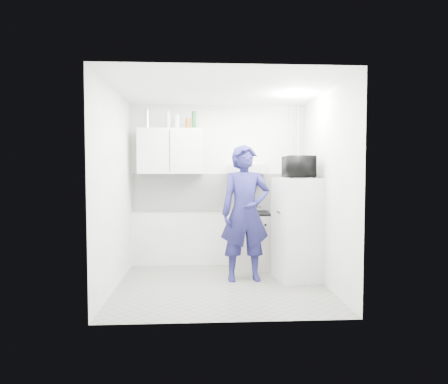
{
  "coord_description": "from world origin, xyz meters",
  "views": [
    {
      "loc": [
        -0.27,
        -5.23,
        1.54
      ],
      "look_at": [
        0.04,
        0.3,
        1.25
      ],
      "focal_mm": 32.0,
      "sensor_mm": 36.0,
      "label": 1
    }
  ],
  "objects": [
    {
      "name": "person",
      "position": [
        0.34,
        0.32,
        0.95
      ],
      "size": [
        0.73,
        0.51,
        1.91
      ],
      "primitive_type": "imported",
      "rotation": [
        0.0,
        0.0,
        0.08
      ],
      "color": "#1B1A4E",
      "rests_on": "floor"
    },
    {
      "name": "stove_top",
      "position": [
        0.55,
        1.0,
        0.87
      ],
      "size": [
        0.51,
        0.51,
        0.03
      ],
      "primitive_type": "cube",
      "color": "black",
      "rests_on": "stove"
    },
    {
      "name": "wall_back",
      "position": [
        0.0,
        1.25,
        1.3
      ],
      "size": [
        2.8,
        0.0,
        2.8
      ],
      "primitive_type": "plane",
      "rotation": [
        1.57,
        0.0,
        0.0
      ],
      "color": "white",
      "rests_on": "floor"
    },
    {
      "name": "ceiling_spot_fixture",
      "position": [
        1.0,
        0.2,
        2.57
      ],
      "size": [
        0.1,
        0.1,
        0.02
      ],
      "primitive_type": "cylinder",
      "color": "white",
      "rests_on": "ceiling"
    },
    {
      "name": "fridge",
      "position": [
        1.1,
        0.32,
        0.72
      ],
      "size": [
        0.69,
        0.69,
        1.44
      ],
      "primitive_type": "cube",
      "rotation": [
        0.0,
        0.0,
        0.17
      ],
      "color": "white",
      "rests_on": "floor"
    },
    {
      "name": "floor",
      "position": [
        0.0,
        0.0,
        0.0
      ],
      "size": [
        2.8,
        2.8,
        0.0
      ],
      "primitive_type": "plane",
      "color": "gray",
      "rests_on": "ground"
    },
    {
      "name": "saucepan",
      "position": [
        0.46,
        1.0,
        0.94
      ],
      "size": [
        0.2,
        0.2,
        0.11
      ],
      "primitive_type": "cylinder",
      "color": "silver",
      "rests_on": "stove_top"
    },
    {
      "name": "stove",
      "position": [
        0.55,
        1.0,
        0.43
      ],
      "size": [
        0.53,
        0.53,
        0.85
      ],
      "primitive_type": "cube",
      "color": "beige",
      "rests_on": "floor"
    },
    {
      "name": "backsplash",
      "position": [
        0.0,
        1.24,
        1.2
      ],
      "size": [
        2.74,
        0.03,
        0.6
      ],
      "primitive_type": "cube",
      "color": "white",
      "rests_on": "wall_back"
    },
    {
      "name": "canister_a",
      "position": [
        -0.65,
        1.07,
        2.31
      ],
      "size": [
        0.09,
        0.09,
        0.22
      ],
      "primitive_type": "cylinder",
      "color": "#B2B7BC",
      "rests_on": "upper_cabinet"
    },
    {
      "name": "upper_cabinet",
      "position": [
        -0.75,
        1.07,
        1.85
      ],
      "size": [
        1.0,
        0.35,
        0.7
      ],
      "primitive_type": "cube",
      "color": "white",
      "rests_on": "wall_back"
    },
    {
      "name": "wall_right",
      "position": [
        1.4,
        0.0,
        1.3
      ],
      "size": [
        0.0,
        2.6,
        2.6
      ],
      "primitive_type": "plane",
      "rotation": [
        1.57,
        0.0,
        -1.57
      ],
      "color": "white",
      "rests_on": "floor"
    },
    {
      "name": "ceiling",
      "position": [
        0.0,
        0.0,
        2.6
      ],
      "size": [
        2.8,
        2.8,
        0.0
      ],
      "primitive_type": "plane",
      "color": "white",
      "rests_on": "wall_back"
    },
    {
      "name": "pipe_b",
      "position": [
        1.18,
        1.17,
        1.3
      ],
      "size": [
        0.04,
        0.04,
        2.6
      ],
      "primitive_type": "cylinder",
      "color": "beige",
      "rests_on": "floor"
    },
    {
      "name": "range_hood",
      "position": [
        0.45,
        1.0,
        1.57
      ],
      "size": [
        0.6,
        0.5,
        0.14
      ],
      "primitive_type": "cube",
      "color": "beige",
      "rests_on": "wall_back"
    },
    {
      "name": "bottle_e",
      "position": [
        -0.38,
        1.07,
        2.34
      ],
      "size": [
        0.07,
        0.07,
        0.28
      ],
      "primitive_type": "cylinder",
      "color": "#144C1E",
      "rests_on": "upper_cabinet"
    },
    {
      "name": "canister_b",
      "position": [
        -0.48,
        1.07,
        2.28
      ],
      "size": [
        0.09,
        0.09,
        0.17
      ],
      "primitive_type": "cylinder",
      "color": "brown",
      "rests_on": "upper_cabinet"
    },
    {
      "name": "bottle_a",
      "position": [
        -1.11,
        1.07,
        2.35
      ],
      "size": [
        0.07,
        0.07,
        0.3
      ],
      "primitive_type": "cylinder",
      "color": "silver",
      "rests_on": "upper_cabinet"
    },
    {
      "name": "bottle_d",
      "position": [
        -0.78,
        1.07,
        2.34
      ],
      "size": [
        0.06,
        0.06,
        0.27
      ],
      "primitive_type": "cylinder",
      "color": "#B2B7BC",
      "rests_on": "upper_cabinet"
    },
    {
      "name": "microwave",
      "position": [
        1.1,
        0.32,
        1.6
      ],
      "size": [
        0.56,
        0.38,
        0.31
      ],
      "primitive_type": "imported",
      "rotation": [
        0.0,
        0.0,
        1.57
      ],
      "color": "black",
      "rests_on": "fridge"
    },
    {
      "name": "pipe_a",
      "position": [
        1.3,
        1.17,
        1.3
      ],
      "size": [
        0.05,
        0.05,
        2.6
      ],
      "primitive_type": "cylinder",
      "color": "beige",
      "rests_on": "floor"
    },
    {
      "name": "wall_left",
      "position": [
        -1.4,
        0.0,
        1.3
      ],
      "size": [
        0.0,
        2.6,
        2.6
      ],
      "primitive_type": "plane",
      "rotation": [
        1.57,
        0.0,
        1.57
      ],
      "color": "white",
      "rests_on": "floor"
    }
  ]
}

